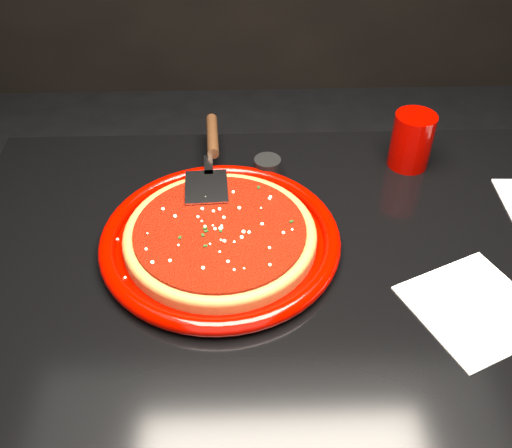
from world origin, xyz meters
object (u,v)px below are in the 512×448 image
at_px(table, 300,396).
at_px(pizza_server, 211,157).
at_px(plate, 220,239).
at_px(ramekin, 267,168).
at_px(cup, 412,141).

distance_m(table, pizza_server, 0.52).
bearing_deg(plate, ramekin, 65.65).
xyz_separation_m(pizza_server, cup, (0.38, 0.04, 0.01)).
bearing_deg(table, ramekin, 103.86).
height_order(pizza_server, cup, cup).
relative_size(plate, pizza_server, 1.25).
xyz_separation_m(table, ramekin, (-0.06, 0.25, 0.39)).
xyz_separation_m(table, pizza_server, (-0.17, 0.24, 0.42)).
xyz_separation_m(table, plate, (-0.15, 0.05, 0.39)).
bearing_deg(cup, plate, -148.54).
bearing_deg(ramekin, pizza_server, -177.92).
bearing_deg(table, cup, 52.01).
bearing_deg(ramekin, plate, -114.35).
xyz_separation_m(plate, ramekin, (0.09, 0.19, 0.00)).
distance_m(table, ramekin, 0.47).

